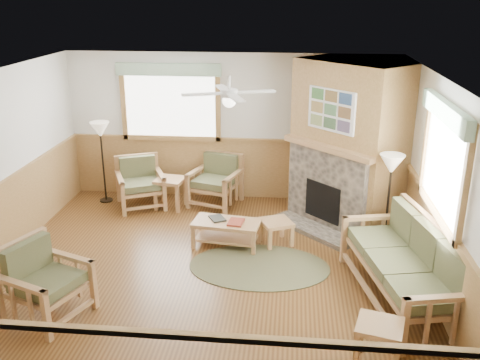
# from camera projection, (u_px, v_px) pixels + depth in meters

# --- Properties ---
(floor) EXTENTS (6.00, 6.00, 0.01)m
(floor) POSITION_uv_depth(u_px,v_px,m) (207.00, 274.00, 7.46)
(floor) COLOR brown
(floor) RESTS_ON ground
(ceiling) EXTENTS (6.00, 6.00, 0.01)m
(ceiling) POSITION_uv_depth(u_px,v_px,m) (202.00, 79.00, 6.55)
(ceiling) COLOR white
(ceiling) RESTS_ON floor
(wall_back) EXTENTS (6.00, 0.02, 2.70)m
(wall_back) POSITION_uv_depth(u_px,v_px,m) (231.00, 127.00, 9.82)
(wall_back) COLOR white
(wall_back) RESTS_ON floor
(wall_front) EXTENTS (6.00, 0.02, 2.70)m
(wall_front) POSITION_uv_depth(u_px,v_px,m) (143.00, 312.00, 4.19)
(wall_front) COLOR white
(wall_front) RESTS_ON floor
(wall_right) EXTENTS (0.02, 6.00, 2.70)m
(wall_right) POSITION_uv_depth(u_px,v_px,m) (440.00, 190.00, 6.72)
(wall_right) COLOR white
(wall_right) RESTS_ON floor
(wainscot) EXTENTS (6.00, 6.00, 1.10)m
(wainscot) POSITION_uv_depth(u_px,v_px,m) (206.00, 238.00, 7.27)
(wainscot) COLOR olive
(wainscot) RESTS_ON floor
(fireplace) EXTENTS (3.11, 3.11, 2.70)m
(fireplace) POSITION_uv_depth(u_px,v_px,m) (348.00, 144.00, 8.73)
(fireplace) COLOR olive
(fireplace) RESTS_ON floor
(window_back) EXTENTS (1.90, 0.16, 1.50)m
(window_back) POSITION_uv_depth(u_px,v_px,m) (169.00, 62.00, 9.48)
(window_back) COLOR white
(window_back) RESTS_ON wall_back
(window_right) EXTENTS (0.16, 1.90, 1.50)m
(window_right) POSITION_uv_depth(u_px,v_px,m) (453.00, 101.00, 6.14)
(window_right) COLOR white
(window_right) RESTS_ON wall_right
(ceiling_fan) EXTENTS (1.59, 1.59, 0.36)m
(ceiling_fan) POSITION_uv_depth(u_px,v_px,m) (229.00, 79.00, 6.82)
(ceiling_fan) COLOR white
(ceiling_fan) RESTS_ON ceiling
(sofa) EXTENTS (2.35, 1.36, 1.02)m
(sofa) POSITION_uv_depth(u_px,v_px,m) (403.00, 264.00, 6.66)
(sofa) COLOR #AB7E50
(sofa) RESTS_ON floor
(armchair_back_left) EXTENTS (1.05, 1.05, 0.89)m
(armchair_back_left) POSITION_uv_depth(u_px,v_px,m) (140.00, 183.00, 9.63)
(armchair_back_left) COLOR #AB7E50
(armchair_back_left) RESTS_ON floor
(armchair_back_right) EXTENTS (1.02, 1.02, 0.91)m
(armchair_back_right) POSITION_uv_depth(u_px,v_px,m) (215.00, 181.00, 9.72)
(armchair_back_right) COLOR #AB7E50
(armchair_back_right) RESTS_ON floor
(armchair_left) EXTENTS (1.07, 1.07, 0.93)m
(armchair_left) POSITION_uv_depth(u_px,v_px,m) (46.00, 281.00, 6.35)
(armchair_left) COLOR #AB7E50
(armchair_left) RESTS_ON floor
(coffee_table) EXTENTS (1.07, 0.64, 0.41)m
(coffee_table) POSITION_uv_depth(u_px,v_px,m) (227.00, 233.00, 8.20)
(coffee_table) COLOR #AB7E50
(coffee_table) RESTS_ON floor
(end_table_chairs) EXTENTS (0.57, 0.55, 0.55)m
(end_table_chairs) POSITION_uv_depth(u_px,v_px,m) (171.00, 193.00, 9.63)
(end_table_chairs) COLOR #AB7E50
(end_table_chairs) RESTS_ON floor
(end_table_sofa) EXTENTS (0.56, 0.55, 0.52)m
(end_table_sofa) POSITION_uv_depth(u_px,v_px,m) (378.00, 345.00, 5.53)
(end_table_sofa) COLOR #AB7E50
(end_table_sofa) RESTS_ON floor
(footstool) EXTENTS (0.59, 0.59, 0.38)m
(footstool) POSITION_uv_depth(u_px,v_px,m) (276.00, 232.00, 8.27)
(footstool) COLOR #AB7E50
(footstool) RESTS_ON floor
(braided_rug) EXTENTS (2.41, 2.41, 0.01)m
(braided_rug) POSITION_uv_depth(u_px,v_px,m) (259.00, 266.00, 7.63)
(braided_rug) COLOR brown
(braided_rug) RESTS_ON floor
(floor_lamp_left) EXTENTS (0.38, 0.38, 1.52)m
(floor_lamp_left) POSITION_uv_depth(u_px,v_px,m) (103.00, 162.00, 9.76)
(floor_lamp_left) COLOR black
(floor_lamp_left) RESTS_ON floor
(floor_lamp_right) EXTENTS (0.45, 0.45, 1.55)m
(floor_lamp_right) POSITION_uv_depth(u_px,v_px,m) (388.00, 205.00, 7.79)
(floor_lamp_right) COLOR black
(floor_lamp_right) RESTS_ON floor
(book_red) EXTENTS (0.25, 0.32, 0.03)m
(book_red) POSITION_uv_depth(u_px,v_px,m) (236.00, 221.00, 8.07)
(book_red) COLOR maroon
(book_red) RESTS_ON coffee_table
(book_dark) EXTENTS (0.30, 0.33, 0.03)m
(book_dark) POSITION_uv_depth(u_px,v_px,m) (217.00, 218.00, 8.21)
(book_dark) COLOR #272821
(book_dark) RESTS_ON coffee_table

